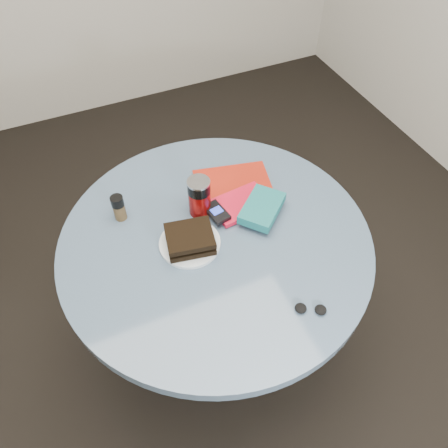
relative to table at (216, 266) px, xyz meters
name	(u,v)px	position (x,y,z in m)	size (l,w,h in m)	color
ground	(218,341)	(0.00, 0.00, -0.59)	(4.00, 4.00, 0.00)	black
table	(216,266)	(0.00, 0.00, 0.00)	(1.00, 1.00, 0.75)	black
plate	(190,243)	(-0.09, 0.01, 0.17)	(0.19, 0.19, 0.01)	silver
sandwich	(190,239)	(-0.09, 0.00, 0.20)	(0.16, 0.15, 0.05)	black
soda_can	(199,197)	(0.00, 0.12, 0.23)	(0.08, 0.08, 0.14)	#6A0605
pepper_grinder	(119,208)	(-0.25, 0.20, 0.21)	(0.05, 0.05, 0.09)	#48371E
magazine	(233,184)	(0.15, 0.19, 0.17)	(0.26, 0.20, 0.00)	maroon
red_book	(241,204)	(0.13, 0.09, 0.18)	(0.19, 0.13, 0.02)	red
novel	(262,208)	(0.18, 0.02, 0.20)	(0.17, 0.11, 0.03)	#145D60
mp3_player	(217,212)	(0.04, 0.07, 0.19)	(0.07, 0.10, 0.02)	black
headphones	(311,309)	(0.14, -0.35, 0.17)	(0.09, 0.07, 0.02)	black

